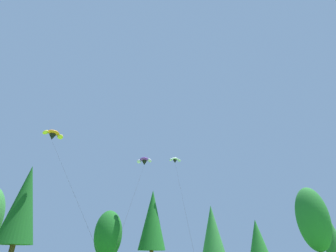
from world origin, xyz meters
The scene contains 10 objects.
treeline_tree_d centered at (-16.15, 43.17, 9.26)m, with size 4.85×4.85×14.77m.
treeline_tree_e centered at (-3.77, 45.13, 5.45)m, with size 4.23×4.23×9.00m.
treeline_tree_f centered at (3.20, 45.75, 8.00)m, with size 4.41×4.41×12.78m.
treeline_tree_g centered at (14.88, 48.18, 6.98)m, with size 4.05×4.05×11.15m.
treeline_tree_h centered at (21.36, 44.12, 5.22)m, with size 3.44×3.44×8.34m.
treeline_tree_i centered at (33.45, 43.76, 8.86)m, with size 5.75×5.75×14.63m.
treeline_tree_j centered at (39.76, 46.64, 6.52)m, with size 3.89×3.89×10.42m.
parafoil_kite_high_orange centered at (-13.84, 40.94, 19.30)m, with size 11.04×17.64×18.83m.
parafoil_kite_mid_white centered at (7.03, 44.97, 18.37)m, with size 5.65×21.64×17.34m.
parafoil_kite_far_purple centered at (1.00, 43.13, 17.07)m, with size 6.87×19.65×16.53m.
Camera 1 is at (-5.67, 1.42, 2.26)m, focal length 27.55 mm.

